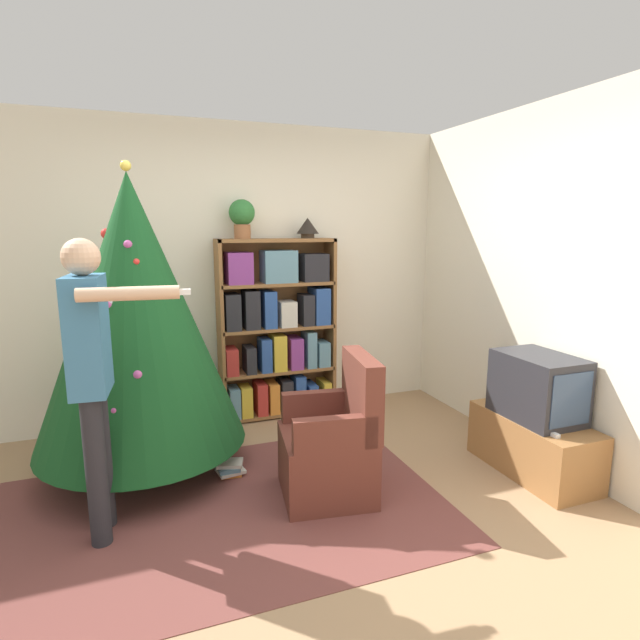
% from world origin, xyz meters
% --- Properties ---
extents(ground_plane, '(14.00, 14.00, 0.00)m').
position_xyz_m(ground_plane, '(0.00, 0.00, 0.00)').
color(ground_plane, '#9E7A56').
extents(wall_back, '(8.00, 0.10, 2.60)m').
position_xyz_m(wall_back, '(0.00, 2.03, 1.30)').
color(wall_back, silver).
rests_on(wall_back, ground_plane).
extents(wall_right, '(0.10, 8.00, 2.60)m').
position_xyz_m(wall_right, '(1.99, 0.00, 1.30)').
color(wall_right, silver).
rests_on(wall_right, ground_plane).
extents(area_rug, '(2.72, 1.74, 0.01)m').
position_xyz_m(area_rug, '(-0.43, 0.37, 0.00)').
color(area_rug, brown).
rests_on(area_rug, ground_plane).
extents(bookshelf, '(1.05, 0.27, 1.61)m').
position_xyz_m(bookshelf, '(0.33, 1.81, 0.80)').
color(bookshelf, brown).
rests_on(bookshelf, ground_plane).
extents(tv_stand, '(0.42, 0.90, 0.41)m').
position_xyz_m(tv_stand, '(1.71, 0.12, 0.20)').
color(tv_stand, '#996638').
rests_on(tv_stand, ground_plane).
extents(television, '(0.40, 0.57, 0.45)m').
position_xyz_m(television, '(1.71, 0.12, 0.63)').
color(television, '#28282D').
rests_on(television, tv_stand).
extents(game_remote, '(0.04, 0.12, 0.02)m').
position_xyz_m(game_remote, '(1.58, -0.15, 0.42)').
color(game_remote, white).
rests_on(game_remote, tv_stand).
extents(christmas_tree, '(1.42, 1.42, 2.14)m').
position_xyz_m(christmas_tree, '(-0.85, 1.11, 1.14)').
color(christmas_tree, '#4C3323').
rests_on(christmas_tree, ground_plane).
extents(armchair, '(0.65, 0.64, 0.92)m').
position_xyz_m(armchair, '(0.28, 0.34, 0.32)').
color(armchair, brown).
rests_on(armchair, ground_plane).
extents(standing_person, '(0.62, 0.51, 1.66)m').
position_xyz_m(standing_person, '(-1.09, 0.38, 0.99)').
color(standing_person, '#232328').
rests_on(standing_person, ground_plane).
extents(potted_plant, '(0.22, 0.22, 0.33)m').
position_xyz_m(potted_plant, '(0.04, 1.82, 1.80)').
color(potted_plant, '#935B38').
rests_on(potted_plant, bookshelf).
extents(table_lamp, '(0.20, 0.20, 0.18)m').
position_xyz_m(table_lamp, '(0.62, 1.82, 1.72)').
color(table_lamp, '#473828').
rests_on(table_lamp, bookshelf).
extents(book_pile_near_tree, '(0.21, 0.19, 0.10)m').
position_xyz_m(book_pile_near_tree, '(-0.31, 0.82, 0.05)').
color(book_pile_near_tree, orange).
rests_on(book_pile_near_tree, ground_plane).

